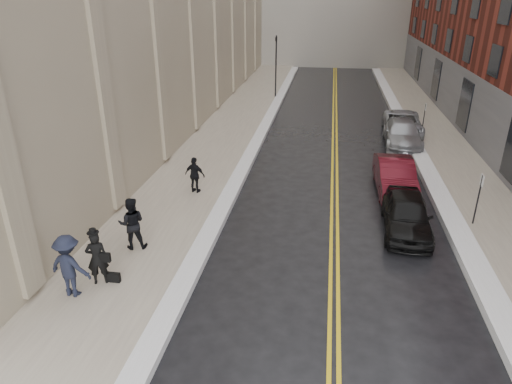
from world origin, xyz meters
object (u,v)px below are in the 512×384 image
(car_black, at_px, (407,214))
(car_maroon, at_px, (395,176))
(car_silver_near, at_px, (402,134))
(pedestrian_c, at_px, (195,175))
(car_silver_far, at_px, (403,123))
(pedestrian_b, at_px, (69,266))
(pedestrian_a, at_px, (132,223))
(pedestrian_main, at_px, (97,258))

(car_black, height_order, car_maroon, car_maroon)
(car_silver_near, xyz_separation_m, pedestrian_c, (-10.24, -9.03, 0.25))
(car_black, xyz_separation_m, car_silver_far, (1.60, 13.54, -0.03))
(pedestrian_b, height_order, pedestrian_c, pedestrian_b)
(car_silver_far, xyz_separation_m, pedestrian_a, (-11.41, -16.59, 0.41))
(pedestrian_c, bearing_deg, car_silver_near, -125.96)
(pedestrian_main, xyz_separation_m, pedestrian_a, (0.19, 2.22, 0.07))
(car_black, height_order, car_silver_near, car_silver_near)
(car_black, distance_m, car_silver_near, 11.14)
(pedestrian_a, height_order, pedestrian_b, pedestrian_b)
(car_silver_near, xyz_separation_m, pedestrian_a, (-11.06, -14.11, 0.37))
(pedestrian_main, height_order, pedestrian_a, pedestrian_a)
(car_silver_near, distance_m, pedestrian_c, 13.65)
(car_maroon, height_order, pedestrian_c, pedestrian_c)
(car_maroon, xyz_separation_m, pedestrian_a, (-9.81, -6.98, 0.36))
(car_silver_near, xyz_separation_m, pedestrian_main, (-11.25, -16.33, 0.31))
(car_black, bearing_deg, pedestrian_b, -147.59)
(pedestrian_b, xyz_separation_m, pedestrian_c, (1.53, 7.99, -0.17))
(car_black, relative_size, pedestrian_a, 2.24)
(car_maroon, relative_size, car_silver_near, 0.90)
(pedestrian_main, distance_m, pedestrian_b, 0.86)
(pedestrian_b, relative_size, pedestrian_c, 1.20)
(car_black, xyz_separation_m, car_maroon, (0.00, 3.93, 0.02))
(car_black, xyz_separation_m, pedestrian_main, (-10.00, -5.27, 0.31))
(car_silver_far, distance_m, pedestrian_a, 20.14)
(car_silver_near, xyz_separation_m, car_silver_far, (0.34, 2.48, -0.03))
(car_silver_near, distance_m, pedestrian_b, 20.70)
(car_black, bearing_deg, car_maroon, 92.86)
(car_silver_far, bearing_deg, pedestrian_c, -130.08)
(pedestrian_main, bearing_deg, pedestrian_c, -120.32)
(car_silver_far, relative_size, pedestrian_b, 2.53)
(car_black, relative_size, pedestrian_b, 2.15)
(pedestrian_main, bearing_deg, car_silver_far, -144.04)
(pedestrian_main, bearing_deg, car_silver_near, -146.95)
(car_silver_near, xyz_separation_m, pedestrian_b, (-11.77, -17.02, 0.41))
(car_silver_near, distance_m, car_silver_far, 2.50)
(car_maroon, xyz_separation_m, pedestrian_b, (-10.51, -9.88, 0.40))
(car_silver_near, distance_m, pedestrian_main, 19.84)
(car_silver_far, xyz_separation_m, pedestrian_main, (-11.60, -18.81, 0.34))
(car_silver_far, relative_size, pedestrian_main, 2.84)
(pedestrian_main, height_order, pedestrian_b, pedestrian_b)
(car_maroon, distance_m, car_silver_far, 9.74)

